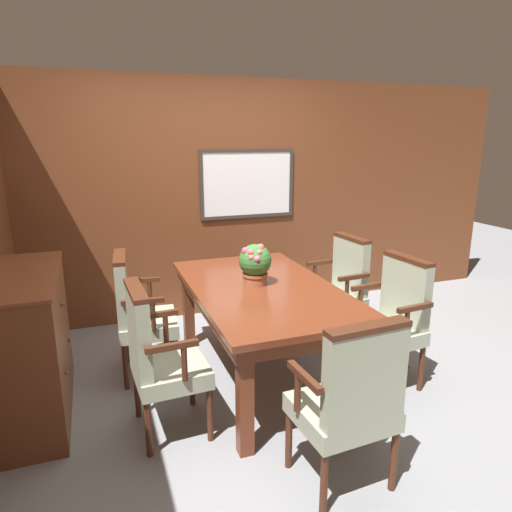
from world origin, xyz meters
name	(u,v)px	position (x,y,z in m)	size (l,w,h in m)	color
ground_plane	(263,386)	(0.00, 0.00, 0.00)	(14.00, 14.00, 0.00)	gray
wall_back	(207,200)	(0.00, 1.67, 1.23)	(7.20, 0.08, 2.45)	brown
dining_table	(263,298)	(0.04, 0.13, 0.67)	(1.05, 1.83, 0.77)	maroon
chair_left_near	(158,354)	(-0.82, -0.29, 0.55)	(0.47, 0.57, 1.00)	#472314
chair_right_far	(340,286)	(0.95, 0.51, 0.55)	(0.48, 0.57, 1.00)	#472314
chair_right_near	(393,316)	(0.96, -0.26, 0.55)	(0.49, 0.58, 1.00)	#472314
chair_left_far	(138,310)	(-0.86, 0.53, 0.55)	(0.48, 0.57, 1.00)	#472314
chair_head_near	(351,398)	(0.06, -1.13, 0.55)	(0.57, 0.47, 1.00)	#472314
potted_plant	(255,263)	(0.00, 0.20, 0.94)	(0.25, 0.27, 0.32)	#9E5638
sideboard_cabinet	(29,346)	(-1.61, 0.22, 0.51)	(0.48, 1.18, 1.01)	brown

